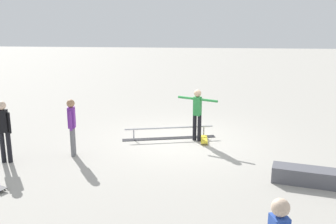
{
  "coord_description": "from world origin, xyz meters",
  "views": [
    {
      "loc": [
        -0.42,
        11.92,
        4.04
      ],
      "look_at": [
        0.43,
        0.31,
        1.0
      ],
      "focal_mm": 42.84,
      "sensor_mm": 36.0,
      "label": 1
    }
  ],
  "objects_px": {
    "grind_rail": "(169,133)",
    "bystander_purple_shirt": "(72,124)",
    "skateboard_main": "(204,139)",
    "bystander_black_shirt": "(4,128)",
    "skate_ledge": "(328,179)",
    "skater_main": "(197,111)"
  },
  "relations": [
    {
      "from": "grind_rail",
      "to": "bystander_purple_shirt",
      "type": "height_order",
      "value": "bystander_purple_shirt"
    },
    {
      "from": "skateboard_main",
      "to": "bystander_black_shirt",
      "type": "distance_m",
      "value": 5.78
    },
    {
      "from": "skate_ledge",
      "to": "skateboard_main",
      "type": "bearing_deg",
      "value": -46.88
    },
    {
      "from": "skateboard_main",
      "to": "bystander_black_shirt",
      "type": "relative_size",
      "value": 0.48
    },
    {
      "from": "skater_main",
      "to": "skateboard_main",
      "type": "bearing_deg",
      "value": -177.72
    },
    {
      "from": "skate_ledge",
      "to": "bystander_purple_shirt",
      "type": "height_order",
      "value": "bystander_purple_shirt"
    },
    {
      "from": "skater_main",
      "to": "skateboard_main",
      "type": "distance_m",
      "value": 0.9
    },
    {
      "from": "skate_ledge",
      "to": "grind_rail",
      "type": "bearing_deg",
      "value": -39.65
    },
    {
      "from": "grind_rail",
      "to": "skater_main",
      "type": "xyz_separation_m",
      "value": [
        -0.88,
        0.15,
        0.78
      ]
    },
    {
      "from": "bystander_purple_shirt",
      "to": "bystander_black_shirt",
      "type": "relative_size",
      "value": 0.96
    },
    {
      "from": "grind_rail",
      "to": "skate_ledge",
      "type": "distance_m",
      "value": 5.1
    },
    {
      "from": "skateboard_main",
      "to": "bystander_purple_shirt",
      "type": "distance_m",
      "value": 4.05
    },
    {
      "from": "skater_main",
      "to": "bystander_purple_shirt",
      "type": "distance_m",
      "value": 3.79
    },
    {
      "from": "skate_ledge",
      "to": "skateboard_main",
      "type": "relative_size",
      "value": 3.13
    },
    {
      "from": "skateboard_main",
      "to": "bystander_purple_shirt",
      "type": "relative_size",
      "value": 0.5
    },
    {
      "from": "bystander_black_shirt",
      "to": "grind_rail",
      "type": "bearing_deg",
      "value": 22.61
    },
    {
      "from": "grind_rail",
      "to": "bystander_black_shirt",
      "type": "xyz_separation_m",
      "value": [
        4.21,
        2.34,
        0.79
      ]
    },
    {
      "from": "skateboard_main",
      "to": "bystander_black_shirt",
      "type": "height_order",
      "value": "bystander_black_shirt"
    },
    {
      "from": "skater_main",
      "to": "bystander_purple_shirt",
      "type": "relative_size",
      "value": 1.01
    },
    {
      "from": "grind_rail",
      "to": "bystander_purple_shirt",
      "type": "distance_m",
      "value": 3.18
    },
    {
      "from": "grind_rail",
      "to": "bystander_black_shirt",
      "type": "relative_size",
      "value": 1.75
    },
    {
      "from": "skateboard_main",
      "to": "bystander_black_shirt",
      "type": "xyz_separation_m",
      "value": [
        5.32,
        2.1,
        0.88
      ]
    }
  ]
}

